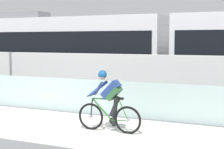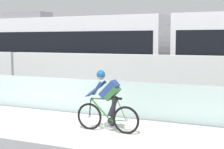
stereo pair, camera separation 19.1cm
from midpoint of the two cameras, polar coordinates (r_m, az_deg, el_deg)
ground_plane at (r=10.71m, az=-15.02°, el=-7.36°), size 200.00×200.00×0.00m
bike_path_deck at (r=10.71m, az=-15.02°, el=-7.33°), size 32.00×3.20×0.01m
glass_parapet at (r=12.06m, az=-9.48°, el=-3.11°), size 32.00×0.05×1.11m
concrete_barrier_wall at (r=13.53m, az=-5.24°, el=-0.48°), size 32.00×0.36×1.87m
tram_rail_near at (r=15.83m, az=-0.74°, el=-2.95°), size 32.00×0.08×0.01m
tram_rail_far at (r=17.13m, az=1.31°, el=-2.29°), size 32.00×0.08×0.01m
tram at (r=15.36m, az=10.16°, el=3.78°), size 22.56×2.54×3.81m
cyclist_on_bike at (r=8.97m, az=-0.14°, el=-4.58°), size 1.77×0.58×1.61m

